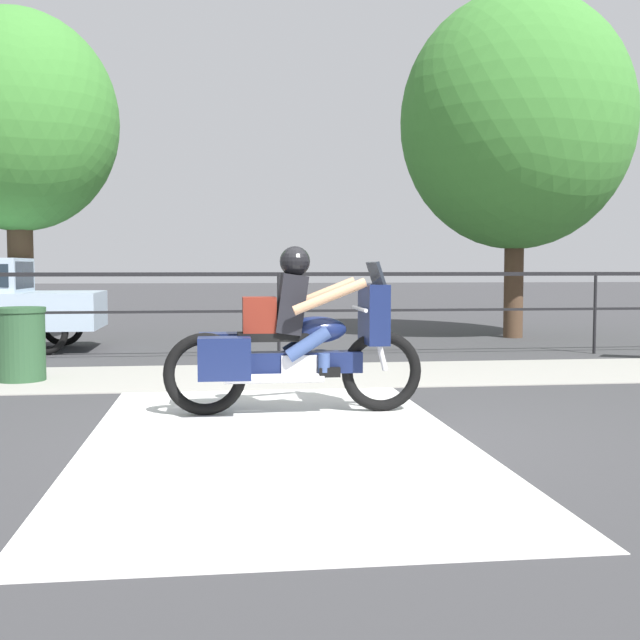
{
  "coord_description": "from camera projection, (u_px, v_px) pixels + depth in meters",
  "views": [
    {
      "loc": [
        -0.91,
        -6.82,
        1.41
      ],
      "look_at": [
        0.08,
        0.99,
        0.88
      ],
      "focal_mm": 45.0,
      "sensor_mm": 36.0,
      "label": 1
    }
  ],
  "objects": [
    {
      "name": "fence_railing",
      "position": [
        279.0,
        291.0,
        12.23
      ],
      "size": [
        36.0,
        0.05,
        1.32
      ],
      "color": "black",
      "rests_on": "ground"
    },
    {
      "name": "tree_behind_sign",
      "position": [
        516.0,
        122.0,
        15.57
      ],
      "size": [
        4.5,
        4.5,
        6.69
      ],
      "color": "#473323",
      "rests_on": "ground"
    },
    {
      "name": "trash_bin",
      "position": [
        20.0,
        344.0,
        9.79
      ],
      "size": [
        0.62,
        0.62,
        0.91
      ],
      "color": "#284C2D",
      "rests_on": "ground"
    },
    {
      "name": "crosswalk_band",
      "position": [
        275.0,
        435.0,
        6.7
      ],
      "size": [
        3.07,
        6.0,
        0.01
      ],
      "primitive_type": "cube",
      "color": "silver",
      "rests_on": "ground"
    },
    {
      "name": "motorcycle",
      "position": [
        293.0,
        340.0,
        7.64
      ],
      "size": [
        2.48,
        0.76,
        1.6
      ],
      "rotation": [
        0.0,
        0.0,
        -0.03
      ],
      "color": "black",
      "rests_on": "ground"
    },
    {
      "name": "sidewalk_band",
      "position": [
        290.0,
        375.0,
        10.32
      ],
      "size": [
        44.0,
        2.4,
        0.01
      ],
      "primitive_type": "cube",
      "color": "#99968E",
      "rests_on": "ground"
    },
    {
      "name": "tree_behind_car",
      "position": [
        17.0,
        122.0,
        13.98
      ],
      "size": [
        3.49,
        3.49,
        5.86
      ],
      "color": "#473323",
      "rests_on": "ground"
    },
    {
      "name": "ground_plane",
      "position": [
        325.0,
        429.0,
        6.96
      ],
      "size": [
        120.0,
        120.0,
        0.0
      ],
      "primitive_type": "plane",
      "color": "#38383A"
    }
  ]
}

